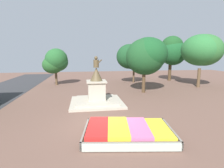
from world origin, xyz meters
The scene contains 8 objects.
ground_plane centered at (0.00, 0.00, 0.00)m, with size 73.74×73.74×0.00m, color brown.
flower_planter centered at (1.19, -1.74, 0.27)m, with size 5.24×3.91×0.61m.
statue_monument centered at (0.06, 5.23, 0.90)m, with size 4.72×4.72×4.31m.
park_tree_far_left centered at (15.21, 11.73, 5.00)m, with size 5.25×5.50×7.24m.
park_tree_behind_statue centered at (6.41, 16.51, 4.01)m, with size 4.78×4.61×6.08m.
park_tree_far_right centered at (-5.03, 16.06, 3.45)m, with size 3.66×3.29×5.35m.
park_tree_street_side centered at (13.88, 17.45, 5.15)m, with size 4.36×4.12×7.58m.
park_tree_mid_canopy centered at (6.35, 9.46, 4.36)m, with size 4.95×4.59×6.48m.
Camera 1 is at (-1.07, -10.46, 4.41)m, focal length 28.00 mm.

